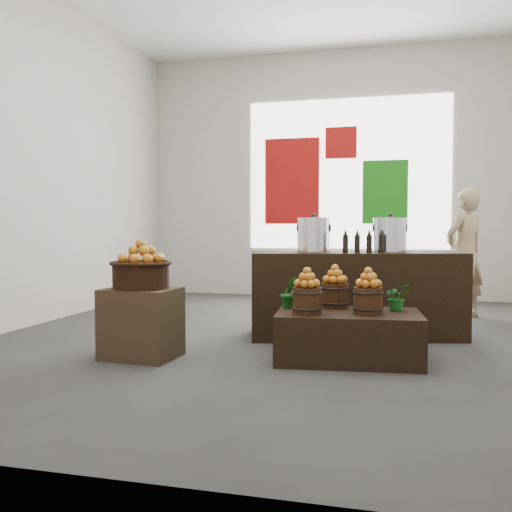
% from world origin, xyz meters
% --- Properties ---
extents(ground, '(7.00, 7.00, 0.00)m').
position_xyz_m(ground, '(0.00, 0.00, 0.00)').
color(ground, '#383835').
rests_on(ground, ground).
extents(back_wall, '(6.00, 0.04, 4.00)m').
position_xyz_m(back_wall, '(0.00, 3.50, 2.00)').
color(back_wall, '#B8B3AA').
rests_on(back_wall, ground).
extents(back_opening, '(3.20, 0.02, 2.40)m').
position_xyz_m(back_opening, '(0.30, 3.48, 2.00)').
color(back_opening, white).
rests_on(back_opening, back_wall).
extents(deco_red_left, '(0.90, 0.04, 1.40)m').
position_xyz_m(deco_red_left, '(-0.60, 3.47, 1.90)').
color(deco_red_left, '#9A0D0B').
rests_on(deco_red_left, back_wall).
extents(deco_green_right, '(0.70, 0.04, 1.00)m').
position_xyz_m(deco_green_right, '(0.90, 3.47, 1.70)').
color(deco_green_right, '#176F11').
rests_on(deco_green_right, back_wall).
extents(deco_red_upper, '(0.50, 0.04, 0.50)m').
position_xyz_m(deco_red_upper, '(0.20, 3.47, 2.50)').
color(deco_red_upper, '#9A0D0B').
rests_on(deco_red_upper, back_wall).
extents(crate, '(0.65, 0.54, 0.61)m').
position_xyz_m(crate, '(-1.04, -1.24, 0.31)').
color(crate, '#493222').
rests_on(crate, ground).
extents(wicker_basket, '(0.49, 0.49, 0.22)m').
position_xyz_m(wicker_basket, '(-1.04, -1.24, 0.73)').
color(wicker_basket, black).
rests_on(wicker_basket, crate).
extents(apples_in_basket, '(0.38, 0.38, 0.21)m').
position_xyz_m(apples_in_basket, '(-1.04, -1.24, 0.94)').
color(apples_in_basket, '#95040C').
rests_on(apples_in_basket, wicker_basket).
extents(display_table, '(1.29, 0.87, 0.42)m').
position_xyz_m(display_table, '(0.73, -0.90, 0.21)').
color(display_table, black).
rests_on(display_table, ground).
extents(apple_bucket_front_left, '(0.24, 0.24, 0.23)m').
position_xyz_m(apple_bucket_front_left, '(0.40, -1.10, 0.53)').
color(apple_bucket_front_left, '#3B1F10').
rests_on(apple_bucket_front_left, display_table).
extents(apples_in_bucket_front_left, '(0.18, 0.18, 0.16)m').
position_xyz_m(apples_in_bucket_front_left, '(0.40, -1.10, 0.73)').
color(apples_in_bucket_front_left, '#95040C').
rests_on(apples_in_bucket_front_left, apple_bucket_front_left).
extents(apple_bucket_front_right, '(0.24, 0.24, 0.23)m').
position_xyz_m(apple_bucket_front_right, '(0.90, -0.98, 0.53)').
color(apple_bucket_front_right, '#3B1F10').
rests_on(apple_bucket_front_right, display_table).
extents(apples_in_bucket_front_right, '(0.18, 0.18, 0.16)m').
position_xyz_m(apples_in_bucket_front_right, '(0.90, -0.98, 0.73)').
color(apples_in_bucket_front_right, '#95040C').
rests_on(apples_in_bucket_front_right, apple_bucket_front_right).
extents(apple_bucket_rear, '(0.24, 0.24, 0.23)m').
position_xyz_m(apple_bucket_rear, '(0.59, -0.69, 0.53)').
color(apple_bucket_rear, '#3B1F10').
rests_on(apple_bucket_rear, display_table).
extents(apples_in_bucket_rear, '(0.18, 0.18, 0.16)m').
position_xyz_m(apples_in_bucket_rear, '(0.59, -0.69, 0.73)').
color(apples_in_bucket_rear, '#95040C').
rests_on(apples_in_bucket_rear, apple_bucket_rear).
extents(herb_garnish_right, '(0.26, 0.24, 0.24)m').
position_xyz_m(herb_garnish_right, '(1.14, -0.72, 0.54)').
color(herb_garnish_right, '#125518').
rests_on(herb_garnish_right, display_table).
extents(herb_garnish_left, '(0.20, 0.18, 0.29)m').
position_xyz_m(herb_garnish_left, '(0.20, -0.81, 0.57)').
color(herb_garnish_left, '#125518').
rests_on(herb_garnish_left, display_table).
extents(counter, '(2.28, 1.21, 0.89)m').
position_xyz_m(counter, '(0.71, 0.19, 0.45)').
color(counter, black).
rests_on(counter, ground).
extents(stock_pot_left, '(0.34, 0.34, 0.34)m').
position_xyz_m(stock_pot_left, '(0.28, 0.08, 1.06)').
color(stock_pot_left, silver).
rests_on(stock_pot_left, counter).
extents(stock_pot_center, '(0.34, 0.34, 0.34)m').
position_xyz_m(stock_pot_center, '(1.05, 0.28, 1.06)').
color(stock_pot_center, silver).
rests_on(stock_pot_center, counter).
extents(oil_cruets, '(0.32, 0.14, 0.25)m').
position_xyz_m(oil_cruets, '(0.76, -0.02, 1.01)').
color(oil_cruets, black).
rests_on(oil_cruets, counter).
extents(shopper, '(0.70, 0.69, 1.63)m').
position_xyz_m(shopper, '(1.94, 1.78, 0.82)').
color(shopper, '#A08562').
rests_on(shopper, ground).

